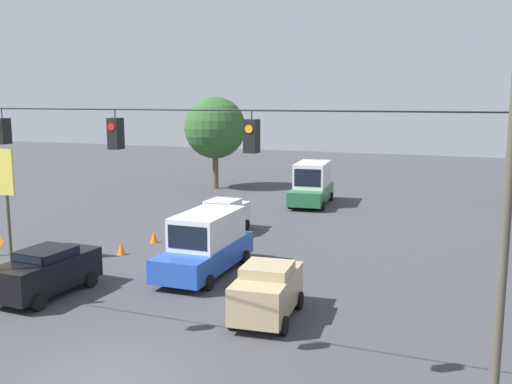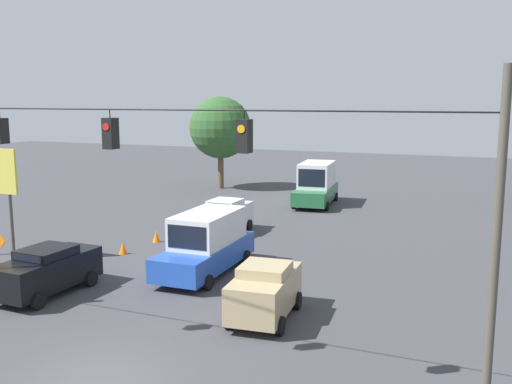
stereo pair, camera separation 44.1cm
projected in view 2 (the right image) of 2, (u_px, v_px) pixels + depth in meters
The scene contains 12 objects.
ground_plane at pixel (97, 382), 15.72m from camera, with size 140.00×140.00×0.00m, color #3D3D42.
overhead_signal_span at pixel (114, 196), 15.84m from camera, with size 19.96×0.38×8.45m.
sedan_black_parked_shoulder at pixel (47, 270), 22.70m from camera, with size 2.16×4.53×1.90m.
sedan_white_withflow_far at pixel (225, 216), 32.91m from camera, with size 2.02×4.09×2.00m.
sedan_tan_crossing_near at pixel (265, 290), 20.15m from camera, with size 2.30×4.01×1.98m.
box_truck_blue_withflow_mid at pixel (207, 243), 25.53m from camera, with size 2.58×6.32×2.73m.
box_truck_green_withflow_deep at pixel (316, 184), 42.07m from camera, with size 3.08×6.50×3.11m.
traffic_cone_nearest at pixel (40, 282), 23.40m from camera, with size 0.42×0.42×0.63m, color orange.
traffic_cone_second at pixel (91, 263), 26.06m from camera, with size 0.42×0.42×0.63m, color orange.
traffic_cone_third at pixel (123, 248), 28.67m from camera, with size 0.42×0.42×0.63m, color orange.
traffic_cone_fourth at pixel (156, 236), 31.09m from camera, with size 0.42×0.42×0.63m, color orange.
tree_horizon_right at pixel (220, 128), 49.08m from camera, with size 5.31×5.31×7.94m.
Camera 2 is at (-9.69, 11.85, 7.72)m, focal length 40.00 mm.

